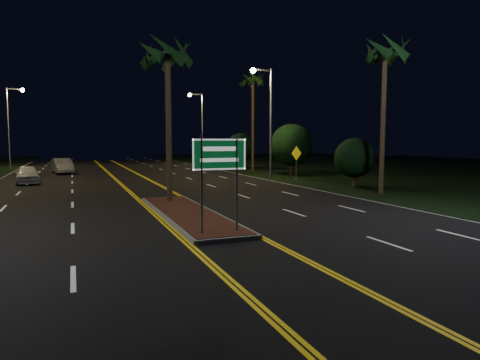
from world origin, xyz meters
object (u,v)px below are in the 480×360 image
median_island (188,214)px  streetlight_right_far (199,120)px  streetlight_right_mid (267,110)px  car_near (27,173)px  car_far (62,165)px  shrub_far (240,147)px  highway_sign (219,164)px  streetlight_left_far (12,118)px  shrub_near (354,158)px  palm_right_far (253,81)px  palm_right_near (385,52)px  warning_sign (296,158)px  palm_median (168,54)px  shrub_mid (291,145)px

median_island → streetlight_right_far: size_ratio=1.14×
streetlight_right_mid → car_near: size_ratio=1.93×
car_far → shrub_far: bearing=-2.8°
highway_sign → streetlight_right_far: size_ratio=0.36×
streetlight_left_far → streetlight_right_far: size_ratio=1.00×
streetlight_left_far → shrub_far: (24.41, -8.00, -3.32)m
streetlight_right_far → shrub_near: (2.89, -28.00, -3.71)m
streetlight_right_far → palm_right_far: palm_right_far is taller
shrub_near → car_near: 23.39m
palm_right_near → car_near: (-20.03, 14.17, -7.44)m
streetlight_right_mid → streetlight_right_far: bearing=90.0°
median_island → highway_sign: size_ratio=3.20×
shrub_far → car_far: 19.36m
car_near → warning_sign: bearing=-19.0°
palm_median → streetlight_right_mid: bearing=47.3°
median_island → car_near: bearing=113.7°
shrub_far → streetlight_right_mid: bearing=-102.8°
highway_sign → shrub_far: size_ratio=0.81×
shrub_near → shrub_mid: shrub_mid is taller
shrub_far → warning_sign: shrub_far is taller
car_far → car_near: bearing=-112.2°
streetlight_right_far → shrub_mid: bearing=-79.3°
median_island → streetlight_right_mid: 19.20m
streetlight_right_far → palm_right_far: size_ratio=0.87×
shrub_far → shrub_near: bearing=-90.8°
highway_sign → shrub_far: shrub_far is taller
median_island → streetlight_right_far: 37.00m
shrub_far → streetlight_right_far: bearing=118.0°
streetlight_right_mid → palm_right_far: palm_right_far is taller
shrub_near → palm_right_far: bearing=92.5°
palm_right_far → shrub_mid: (1.20, -6.00, -6.42)m
streetlight_right_far → shrub_mid: streetlight_right_far is taller
palm_right_far → car_near: (-20.33, -5.83, -8.37)m
streetlight_left_far → streetlight_right_far: 21.32m
warning_sign → palm_right_far: bearing=67.2°
palm_right_far → warning_sign: palm_right_far is taller
shrub_near → car_near: bearing=154.2°
streetlight_right_far → palm_right_far: (2.19, -12.00, 3.49)m
median_island → warning_sign: 17.63m
shrub_mid → car_far: size_ratio=0.93×
car_near → warning_sign: size_ratio=1.74×
highway_sign → shrub_near: 17.55m
median_island → highway_sign: (0.00, -4.20, 2.32)m
shrub_far → palm_right_near: bearing=-92.9°
streetlight_right_mid → warning_sign: streetlight_right_mid is taller
car_near → car_far: car_far is taller
car_near → warning_sign: 20.21m
palm_right_far → shrub_near: bearing=-87.5°
streetlight_left_far → palm_right_near: bearing=-55.8°
median_island → palm_median: palm_median is taller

